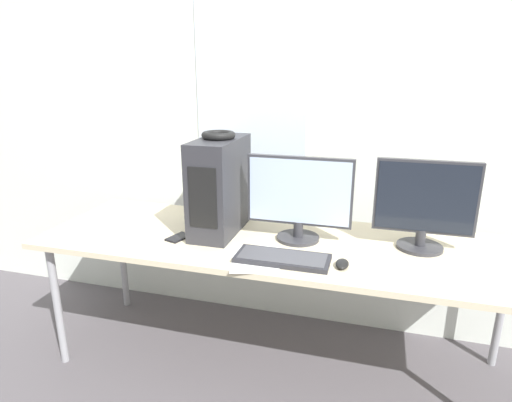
# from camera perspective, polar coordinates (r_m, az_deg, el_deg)

# --- Properties ---
(wall_back) EXTENTS (8.00, 0.07, 2.70)m
(wall_back) POSITION_cam_1_polar(r_m,az_deg,el_deg) (2.46, 6.09, 13.29)
(wall_back) COLOR silver
(wall_back) RESTS_ON ground_plane
(desk) EXTENTS (2.38, 0.76, 0.71)m
(desk) POSITION_cam_1_polar(r_m,az_deg,el_deg) (2.13, 3.11, -6.29)
(desk) COLOR beige
(desk) RESTS_ON ground_plane
(pc_tower) EXTENTS (0.20, 0.45, 0.48)m
(pc_tower) POSITION_cam_1_polar(r_m,az_deg,el_deg) (2.17, -4.86, 2.01)
(pc_tower) COLOR #2D2D33
(pc_tower) RESTS_ON desk
(headphones) EXTENTS (0.17, 0.17, 0.04)m
(headphones) POSITION_cam_1_polar(r_m,az_deg,el_deg) (2.12, -5.02, 8.75)
(headphones) COLOR black
(headphones) RESTS_ON pc_tower
(monitor_main) EXTENTS (0.51, 0.21, 0.41)m
(monitor_main) POSITION_cam_1_polar(r_m,az_deg,el_deg) (2.06, 5.77, 0.46)
(monitor_main) COLOR #333338
(monitor_main) RESTS_ON desk
(monitor_right_near) EXTENTS (0.45, 0.21, 0.42)m
(monitor_right_near) POSITION_cam_1_polar(r_m,az_deg,el_deg) (2.09, 21.56, -0.46)
(monitor_right_near) COLOR #333338
(monitor_right_near) RESTS_ON desk
(keyboard) EXTENTS (0.41, 0.17, 0.02)m
(keyboard) POSITION_cam_1_polar(r_m,az_deg,el_deg) (1.89, 3.55, -7.61)
(keyboard) COLOR #28282D
(keyboard) RESTS_ON desk
(mouse) EXTENTS (0.06, 0.10, 0.03)m
(mouse) POSITION_cam_1_polar(r_m,az_deg,el_deg) (1.87, 11.42, -8.21)
(mouse) COLOR black
(mouse) RESTS_ON desk
(cell_phone) EXTENTS (0.10, 0.14, 0.01)m
(cell_phone) POSITION_cam_1_polar(r_m,az_deg,el_deg) (2.16, -10.28, -4.79)
(cell_phone) COLOR black
(cell_phone) RESTS_ON desk
(paper_sheet_left) EXTENTS (0.28, 0.34, 0.00)m
(paper_sheet_left) POSITION_cam_1_polar(r_m,az_deg,el_deg) (1.91, -0.07, -7.68)
(paper_sheet_left) COLOR white
(paper_sheet_left) RESTS_ON desk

